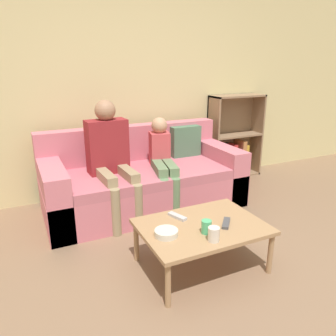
% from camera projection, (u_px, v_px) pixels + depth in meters
% --- Properties ---
extents(ground_plane, '(22.00, 22.00, 0.00)m').
position_uv_depth(ground_plane, '(237.00, 303.00, 2.19)').
color(ground_plane, '#84664C').
extents(wall_back, '(12.00, 0.06, 2.60)m').
position_uv_depth(wall_back, '(122.00, 83.00, 3.79)').
color(wall_back, beige).
rests_on(wall_back, ground_plane).
extents(couch, '(2.10, 0.95, 0.85)m').
position_uv_depth(couch, '(144.00, 181.00, 3.59)').
color(couch, '#D1707F').
rests_on(couch, ground_plane).
extents(bookshelf, '(0.75, 0.28, 1.12)m').
position_uv_depth(bookshelf, '(232.00, 146.00, 4.55)').
color(bookshelf, '#8E7051').
rests_on(bookshelf, ground_plane).
extents(coffee_table, '(0.93, 0.67, 0.36)m').
position_uv_depth(coffee_table, '(202.00, 229.00, 2.49)').
color(coffee_table, '#A87F56').
rests_on(coffee_table, ground_plane).
extents(person_adult, '(0.41, 0.66, 1.19)m').
position_uv_depth(person_adult, '(110.00, 152.00, 3.24)').
color(person_adult, '#9E8966').
rests_on(person_adult, ground_plane).
extents(person_child, '(0.33, 0.67, 0.98)m').
position_uv_depth(person_child, '(163.00, 160.00, 3.45)').
color(person_child, '#66845B').
rests_on(person_child, ground_plane).
extents(cup_near, '(0.07, 0.07, 0.10)m').
position_uv_depth(cup_near, '(206.00, 227.00, 2.35)').
color(cup_near, '#4CB77A').
rests_on(cup_near, coffee_table).
extents(cup_far, '(0.08, 0.08, 0.10)m').
position_uv_depth(cup_far, '(214.00, 234.00, 2.25)').
color(cup_far, silver).
rests_on(cup_far, coffee_table).
extents(tv_remote_0, '(0.10, 0.18, 0.02)m').
position_uv_depth(tv_remote_0, '(177.00, 216.00, 2.59)').
color(tv_remote_0, '#B7B7BC').
rests_on(tv_remote_0, coffee_table).
extents(tv_remote_1, '(0.15, 0.16, 0.02)m').
position_uv_depth(tv_remote_1, '(226.00, 223.00, 2.48)').
color(tv_remote_1, '#47474C').
rests_on(tv_remote_1, coffee_table).
extents(snack_bowl, '(0.17, 0.17, 0.05)m').
position_uv_depth(snack_bowl, '(166.00, 233.00, 2.32)').
color(snack_bowl, beige).
rests_on(snack_bowl, coffee_table).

